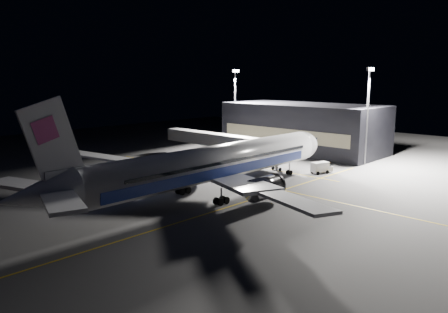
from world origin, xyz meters
name	(u,v)px	position (x,y,z in m)	size (l,w,h in m)	color
ground	(215,195)	(0.00, 0.00, 0.00)	(200.00, 200.00, 0.00)	#4C4C4F
guide_line_main	(255,184)	(10.00, 0.00, 0.01)	(0.25, 80.00, 0.01)	gold
guide_line_cross	(243,202)	(0.00, -6.00, 0.01)	(70.00, 0.25, 0.01)	gold
guide_line_side	(255,166)	(22.00, 10.00, 0.01)	(0.25, 40.00, 0.01)	gold
airliner	(210,165)	(-1.08, 0.00, 5.16)	(61.48, 54.22, 16.64)	silver
terminal	(303,127)	(45.98, 14.00, 6.00)	(18.12, 40.00, 12.00)	black
jet_bridge	(227,141)	(22.00, 18.06, 4.58)	(3.60, 34.40, 6.30)	#B2B2B7
floodlight_mast_north	(235,101)	(40.00, 31.99, 12.37)	(2.40, 0.68, 20.70)	#59595E
floodlight_mast_south	(368,107)	(40.00, -6.01, 12.37)	(2.40, 0.67, 20.70)	#59595E
service_truck	(321,167)	(25.92, -3.83, 1.21)	(4.74, 3.06, 2.26)	silver
baggage_tug	(106,178)	(-7.17, 20.72, 0.73)	(2.42, 2.06, 1.58)	black
safety_cone_a	(142,187)	(-5.63, 11.82, 0.33)	(0.45, 0.45, 0.67)	orange
safety_cone_b	(169,182)	(-0.35, 11.16, 0.34)	(0.45, 0.45, 0.67)	orange
safety_cone_c	(213,180)	(5.97, 6.56, 0.31)	(0.42, 0.42, 0.63)	orange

